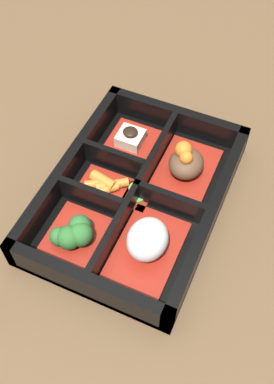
# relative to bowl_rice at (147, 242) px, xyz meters

# --- Properties ---
(ground_plane) EXTENTS (3.00, 3.00, 0.00)m
(ground_plane) POSITION_rel_bowl_rice_xyz_m (-0.07, -0.04, -0.03)
(ground_plane) COLOR brown
(bento_base) EXTENTS (0.30, 0.21, 0.01)m
(bento_base) POSITION_rel_bowl_rice_xyz_m (-0.07, -0.04, -0.03)
(bento_base) COLOR black
(bento_base) RESTS_ON ground_plane
(bento_rim) EXTENTS (0.30, 0.21, 0.05)m
(bento_rim) POSITION_rel_bowl_rice_xyz_m (-0.07, -0.05, -0.01)
(bento_rim) COLOR black
(bento_rim) RESTS_ON ground_plane
(bowl_stew) EXTENTS (0.11, 0.08, 0.05)m
(bowl_stew) POSITION_rel_bowl_rice_xyz_m (-0.13, -0.00, -0.00)
(bowl_stew) COLOR maroon
(bowl_stew) RESTS_ON bento_base
(bowl_rice) EXTENTS (0.11, 0.08, 0.05)m
(bowl_rice) POSITION_rel_bowl_rice_xyz_m (0.00, 0.00, 0.00)
(bowl_rice) COLOR maroon
(bowl_rice) RESTS_ON bento_base
(bowl_tofu) EXTENTS (0.08, 0.07, 0.03)m
(bowl_tofu) POSITION_rel_bowl_rice_xyz_m (-0.15, -0.09, -0.01)
(bowl_tofu) COLOR maroon
(bowl_tofu) RESTS_ON bento_base
(bowl_carrots) EXTENTS (0.05, 0.07, 0.02)m
(bowl_carrots) POSITION_rel_bowl_rice_xyz_m (-0.07, -0.09, -0.01)
(bowl_carrots) COLOR maroon
(bowl_carrots) RESTS_ON bento_base
(bowl_greens) EXTENTS (0.08, 0.07, 0.04)m
(bowl_greens) POSITION_rel_bowl_rice_xyz_m (0.02, -0.09, -0.01)
(bowl_greens) COLOR maroon
(bowl_greens) RESTS_ON bento_base
(bowl_pickles) EXTENTS (0.04, 0.03, 0.01)m
(bowl_pickles) POSITION_rel_bowl_rice_xyz_m (-0.07, -0.05, -0.02)
(bowl_pickles) COLOR maroon
(bowl_pickles) RESTS_ON bento_base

